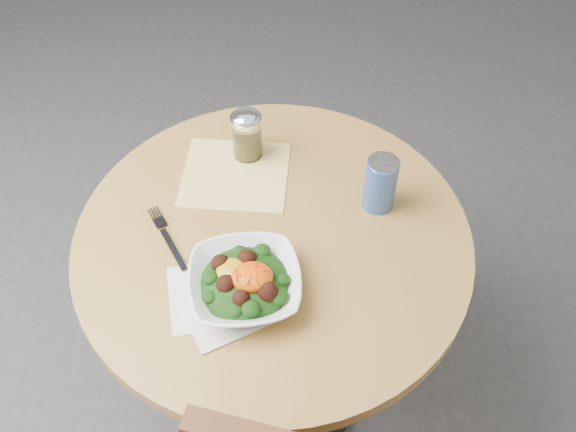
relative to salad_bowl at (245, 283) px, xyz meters
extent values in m
plane|color=#2F2F31|center=(0.06, 0.15, -0.78)|extent=(6.00, 6.00, 0.00)
cylinder|color=black|center=(0.06, 0.15, -0.77)|extent=(0.52, 0.52, 0.03)
cylinder|color=black|center=(0.06, 0.15, -0.43)|extent=(0.10, 0.10, 0.71)
cylinder|color=#BC8644|center=(0.06, 0.15, -0.05)|extent=(0.90, 0.90, 0.04)
cube|color=#DBB10B|center=(-0.03, 0.34, -0.03)|extent=(0.28, 0.26, 0.00)
cube|color=silver|center=(-0.07, -0.01, -0.03)|extent=(0.19, 0.19, 0.00)
cube|color=silver|center=(-0.04, -0.03, -0.03)|extent=(0.23, 0.23, 0.00)
imported|color=white|center=(0.00, 0.00, 0.00)|extent=(0.25, 0.25, 0.06)
ellipsoid|color=black|center=(0.00, 0.00, -0.01)|extent=(0.19, 0.19, 0.07)
ellipsoid|color=#BD9A12|center=(-0.03, 0.02, 0.02)|extent=(0.06, 0.06, 0.02)
ellipsoid|color=#E65405|center=(0.02, -0.01, 0.03)|extent=(0.09, 0.07, 0.04)
cube|color=black|center=(-0.16, 0.11, -0.03)|extent=(0.07, 0.12, 0.00)
cube|color=black|center=(-0.20, 0.20, -0.03)|extent=(0.05, 0.07, 0.00)
cylinder|color=silver|center=(0.01, 0.41, 0.02)|extent=(0.07, 0.07, 0.11)
cylinder|color=#A07F4A|center=(0.01, 0.41, 0.00)|extent=(0.06, 0.06, 0.06)
cylinder|color=silver|center=(0.01, 0.41, 0.08)|extent=(0.08, 0.08, 0.01)
ellipsoid|color=silver|center=(0.01, 0.41, 0.09)|extent=(0.07, 0.07, 0.03)
cylinder|color=navy|center=(0.31, 0.23, 0.04)|extent=(0.07, 0.07, 0.14)
cylinder|color=silver|center=(0.31, 0.23, 0.11)|extent=(0.07, 0.07, 0.00)
cube|color=silver|center=(0.31, 0.24, 0.11)|extent=(0.02, 0.02, 0.00)
camera|label=1|loc=(0.06, -0.74, 1.11)|focal=40.00mm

